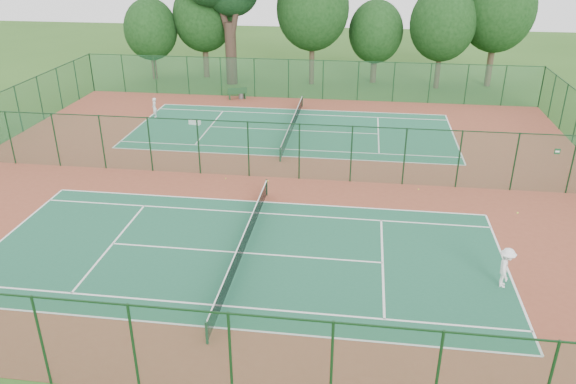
% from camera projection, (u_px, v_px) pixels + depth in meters
% --- Properties ---
extents(ground, '(120.00, 120.00, 0.00)m').
position_uv_depth(ground, '(274.00, 177.00, 34.19)').
color(ground, '#2B541A').
rests_on(ground, ground).
extents(red_pad, '(40.00, 36.00, 0.01)m').
position_uv_depth(red_pad, '(274.00, 177.00, 34.19)').
color(red_pad, brown).
rests_on(red_pad, ground).
extents(court_near, '(23.77, 10.97, 0.01)m').
position_uv_depth(court_near, '(244.00, 253.00, 26.10)').
color(court_near, '#1B573D').
rests_on(court_near, red_pad).
extents(court_far, '(23.77, 10.97, 0.01)m').
position_uv_depth(court_far, '(293.00, 130.00, 42.28)').
color(court_far, '#1E6043').
rests_on(court_far, red_pad).
extents(fence_north, '(40.00, 0.09, 3.50)m').
position_uv_depth(fence_north, '(306.00, 79.00, 49.64)').
color(fence_north, '#1C5436').
rests_on(fence_north, ground).
extents(fence_south, '(40.00, 0.09, 3.50)m').
position_uv_depth(fence_south, '(182.00, 354.00, 17.27)').
color(fence_south, '#17452A').
rests_on(fence_south, ground).
extents(fence_divider, '(40.00, 0.09, 3.50)m').
position_uv_depth(fence_divider, '(274.00, 150.00, 33.45)').
color(fence_divider, '#194C2F').
rests_on(fence_divider, ground).
extents(tennis_net_near, '(0.10, 12.90, 0.97)m').
position_uv_depth(tennis_net_near, '(243.00, 243.00, 25.87)').
color(tennis_net_near, '#163D25').
rests_on(tennis_net_near, ground).
extents(tennis_net_far, '(0.10, 12.90, 0.97)m').
position_uv_depth(tennis_net_far, '(293.00, 124.00, 42.06)').
color(tennis_net_far, '#12321E').
rests_on(tennis_net_far, ground).
extents(player_near, '(0.87, 1.26, 1.79)m').
position_uv_depth(player_near, '(506.00, 268.00, 23.29)').
color(player_near, white).
rests_on(player_near, court_near).
extents(player_far, '(0.51, 0.66, 1.61)m').
position_uv_depth(player_far, '(154.00, 108.00, 44.86)').
color(player_far, silver).
rests_on(player_far, court_far).
extents(trash_bin, '(0.59, 0.59, 0.81)m').
position_uv_depth(trash_bin, '(241.00, 94.00, 50.18)').
color(trash_bin, slate).
rests_on(trash_bin, red_pad).
extents(bench, '(1.78, 1.10, 1.06)m').
position_uv_depth(bench, '(237.00, 93.00, 49.96)').
color(bench, '#13381A').
rests_on(bench, red_pad).
extents(kit_bag, '(0.96, 0.53, 0.34)m').
position_uv_depth(kit_bag, '(195.00, 122.00, 43.52)').
color(kit_bag, white).
rests_on(kit_bag, red_pad).
extents(stray_ball_a, '(0.08, 0.08, 0.08)m').
position_uv_depth(stray_ball_a, '(268.00, 181.00, 33.59)').
color(stray_ball_a, yellow).
rests_on(stray_ball_a, red_pad).
extents(stray_ball_b, '(0.07, 0.07, 0.07)m').
position_uv_depth(stray_ball_b, '(419.00, 189.00, 32.50)').
color(stray_ball_b, '#DDED37').
rests_on(stray_ball_b, red_pad).
extents(stray_ball_c, '(0.07, 0.07, 0.07)m').
position_uv_depth(stray_ball_c, '(226.00, 178.00, 33.92)').
color(stray_ball_c, '#C6EB36').
rests_on(stray_ball_c, red_pad).
extents(evergreen_row, '(39.00, 5.00, 12.00)m').
position_uv_depth(evergreen_row, '(317.00, 82.00, 55.93)').
color(evergreen_row, black).
rests_on(evergreen_row, ground).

